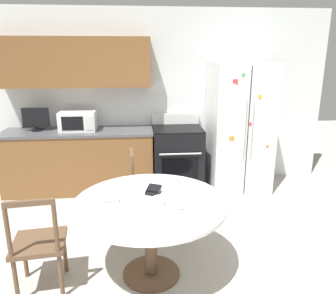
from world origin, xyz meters
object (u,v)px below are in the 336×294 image
(oven_range, at_px, (177,157))
(microwave, at_px, (78,121))
(candle_glass, at_px, (159,202))
(refrigerator, at_px, (239,127))
(dining_chair_left, at_px, (39,244))
(dining_chair_far, at_px, (147,190))
(wallet, at_px, (153,191))
(countertop_tv, at_px, (36,118))

(oven_range, xyz_separation_m, microwave, (-1.42, 0.05, 0.57))
(oven_range, relative_size, candle_glass, 11.27)
(refrigerator, relative_size, oven_range, 1.71)
(refrigerator, relative_size, dining_chair_left, 2.04)
(dining_chair_left, bearing_deg, dining_chair_far, 41.84)
(dining_chair_far, height_order, candle_glass, dining_chair_far)
(microwave, xyz_separation_m, dining_chair_left, (0.01, -2.20, -0.60))
(wallet, bearing_deg, candle_glass, -82.97)
(microwave, xyz_separation_m, candle_glass, (1.01, -2.19, -0.27))
(dining_chair_far, bearing_deg, microwave, -143.25)
(oven_range, distance_m, candle_glass, 2.19)
(candle_glass, bearing_deg, dining_chair_far, 94.34)
(oven_range, bearing_deg, countertop_tv, 177.71)
(oven_range, relative_size, microwave, 2.15)
(refrigerator, height_order, microwave, refrigerator)
(oven_range, xyz_separation_m, dining_chair_far, (-0.49, -1.10, -0.03))
(oven_range, xyz_separation_m, countertop_tv, (-2.01, 0.08, 0.61))
(microwave, relative_size, dining_chair_far, 0.56)
(refrigerator, xyz_separation_m, dining_chair_far, (-1.39, -1.04, -0.49))
(dining_chair_far, distance_m, candle_glass, 1.09)
(refrigerator, relative_size, countertop_tv, 5.08)
(countertop_tv, bearing_deg, wallet, -51.35)
(refrigerator, xyz_separation_m, dining_chair_left, (-2.31, -2.08, -0.49))
(wallet, bearing_deg, dining_chair_far, 93.45)
(candle_glass, distance_m, wallet, 0.26)
(refrigerator, height_order, dining_chair_left, refrigerator)
(refrigerator, distance_m, countertop_tv, 2.91)
(oven_range, bearing_deg, dining_chair_far, -114.00)
(microwave, distance_m, candle_glass, 2.42)
(countertop_tv, distance_m, dining_chair_far, 2.02)
(dining_chair_far, bearing_deg, countertop_tv, -130.06)
(candle_glass, bearing_deg, countertop_tv, 125.81)
(oven_range, relative_size, countertop_tv, 2.97)
(oven_range, distance_m, microwave, 1.53)
(oven_range, relative_size, wallet, 6.55)
(dining_chair_far, xyz_separation_m, wallet, (0.05, -0.78, 0.33))
(dining_chair_left, bearing_deg, microwave, 83.48)
(dining_chair_left, distance_m, wallet, 1.06)
(refrigerator, xyz_separation_m, candle_glass, (-1.31, -2.07, -0.15))
(microwave, bearing_deg, countertop_tv, 177.40)
(countertop_tv, relative_size, dining_chair_far, 0.40)
(oven_range, relative_size, dining_chair_left, 1.20)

